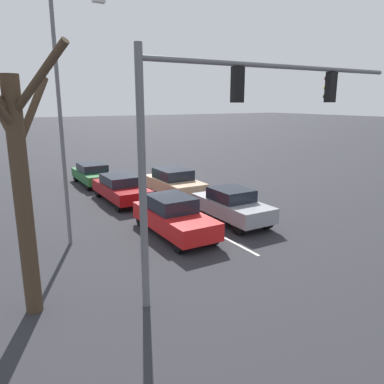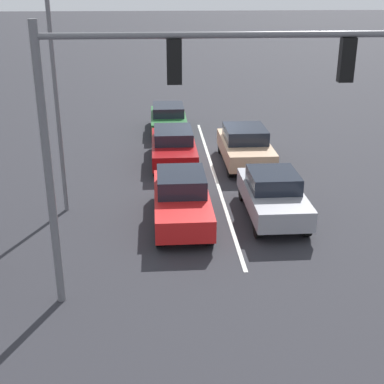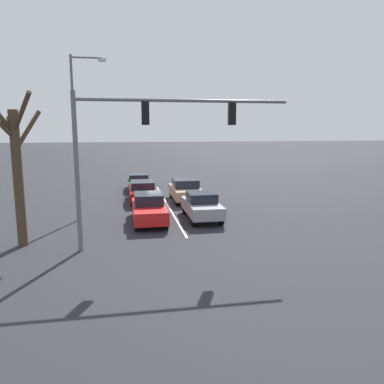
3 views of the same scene
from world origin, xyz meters
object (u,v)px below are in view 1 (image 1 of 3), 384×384
object	(u,v)px
car_tan_leftlane_second	(174,182)
traffic_signal_gantry	(230,118)
bare_tree_near	(21,177)
car_maroon_midlane_second	(121,188)
car_darkgreen_midlane_third	(93,174)
car_gray_leftlane_front	(232,205)
car_red_midlane_front	(174,216)
street_lamp_right_shoulder	(65,107)

from	to	relation	value
car_tan_leftlane_second	traffic_signal_gantry	bearing A→B (deg)	70.54
bare_tree_near	traffic_signal_gantry	bearing A→B (deg)	167.13
traffic_signal_gantry	bare_tree_near	size ratio (longest dim) A/B	1.38
car_maroon_midlane_second	traffic_signal_gantry	xyz separation A→B (m)	(0.53, 10.61, 4.16)
car_tan_leftlane_second	car_darkgreen_midlane_third	world-z (taller)	car_tan_leftlane_second
car_maroon_midlane_second	bare_tree_near	world-z (taller)	bare_tree_near
car_gray_leftlane_front	car_red_midlane_front	bearing A→B (deg)	2.32
car_gray_leftlane_front	street_lamp_right_shoulder	distance (m)	8.17
traffic_signal_gantry	street_lamp_right_shoulder	bearing A→B (deg)	-60.57
car_tan_leftlane_second	car_gray_leftlane_front	bearing A→B (deg)	90.22
car_gray_leftlane_front	car_darkgreen_midlane_third	size ratio (longest dim) A/B	0.98
car_gray_leftlane_front	bare_tree_near	world-z (taller)	bare_tree_near
car_red_midlane_front	car_darkgreen_midlane_third	size ratio (longest dim) A/B	1.07
car_gray_leftlane_front	street_lamp_right_shoulder	world-z (taller)	street_lamp_right_shoulder
street_lamp_right_shoulder	car_red_midlane_front	bearing A→B (deg)	163.22
car_maroon_midlane_second	car_darkgreen_midlane_third	distance (m)	5.13
car_gray_leftlane_front	car_tan_leftlane_second	size ratio (longest dim) A/B	0.97
car_tan_leftlane_second	street_lamp_right_shoulder	size ratio (longest dim) A/B	0.48
car_maroon_midlane_second	traffic_signal_gantry	distance (m)	11.40
car_tan_leftlane_second	traffic_signal_gantry	xyz separation A→B (m)	(3.60, 10.19, 4.11)
car_maroon_midlane_second	car_red_midlane_front	bearing A→B (deg)	90.34
car_maroon_midlane_second	street_lamp_right_shoulder	world-z (taller)	street_lamp_right_shoulder
car_maroon_midlane_second	street_lamp_right_shoulder	bearing A→B (deg)	53.09
car_tan_leftlane_second	bare_tree_near	distance (m)	12.96
street_lamp_right_shoulder	bare_tree_near	world-z (taller)	street_lamp_right_shoulder
car_darkgreen_midlane_third	car_maroon_midlane_second	bearing A→B (deg)	90.74
car_red_midlane_front	street_lamp_right_shoulder	bearing A→B (deg)	-16.78
car_maroon_midlane_second	bare_tree_near	bearing A→B (deg)	58.08
car_gray_leftlane_front	car_red_midlane_front	xyz separation A→B (m)	(3.06, 0.12, -0.01)
car_tan_leftlane_second	traffic_signal_gantry	size ratio (longest dim) A/B	0.47
car_red_midlane_front	street_lamp_right_shoulder	distance (m)	5.89
car_gray_leftlane_front	car_tan_leftlane_second	distance (m)	5.55
car_maroon_midlane_second	street_lamp_right_shoulder	xyz separation A→B (m)	(3.72, 4.95, 4.42)
car_darkgreen_midlane_third	car_tan_leftlane_second	bearing A→B (deg)	119.52
car_darkgreen_midlane_third	traffic_signal_gantry	bearing A→B (deg)	88.31
car_gray_leftlane_front	traffic_signal_gantry	distance (m)	7.19
bare_tree_near	street_lamp_right_shoulder	bearing A→B (deg)	-115.63
car_gray_leftlane_front	street_lamp_right_shoulder	bearing A→B (deg)	-8.42
car_maroon_midlane_second	traffic_signal_gantry	bearing A→B (deg)	87.14
car_gray_leftlane_front	street_lamp_right_shoulder	size ratio (longest dim) A/B	0.46
car_red_midlane_front	traffic_signal_gantry	bearing A→B (deg)	82.86
street_lamp_right_shoulder	traffic_signal_gantry	bearing A→B (deg)	119.43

